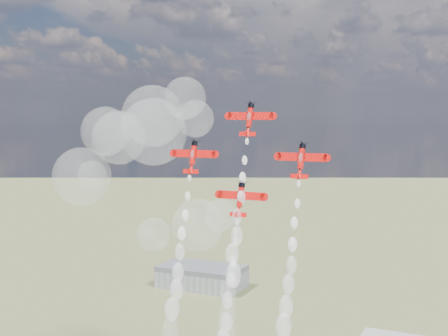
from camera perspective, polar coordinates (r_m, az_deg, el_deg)
name	(u,v)px	position (r m, az deg, el deg)	size (l,w,h in m)	color
hangar	(202,276)	(381.72, -2.03, -9.88)	(50.00, 28.00, 13.00)	gray
plane_lead	(249,119)	(164.24, 2.34, 4.51)	(12.77, 5.16, 8.90)	red
plane_left	(193,157)	(168.26, -2.86, 1.05)	(12.77, 5.16, 8.90)	red
plane_right	(301,160)	(156.66, 7.06, 0.72)	(12.77, 5.16, 8.90)	red
plane_slot	(240,199)	(160.13, 1.49, -2.82)	(12.77, 5.16, 8.90)	red
smoke_trail_lead	(228,308)	(159.25, 0.32, -12.72)	(6.05, 18.66, 55.54)	white
drifted_smoke_cloud	(142,149)	(204.85, -7.53, 1.76)	(62.18, 35.57, 54.69)	white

